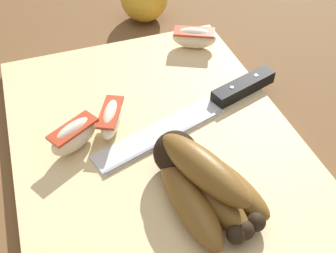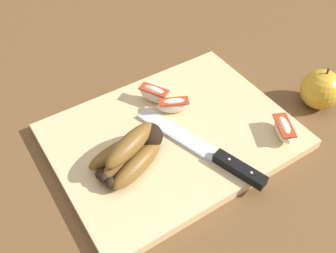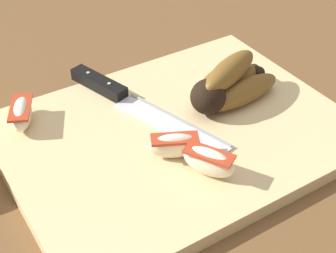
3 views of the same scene
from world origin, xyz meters
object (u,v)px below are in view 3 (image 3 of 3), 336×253
at_px(banana_bunch, 228,84).
at_px(apple_wedge_near, 175,145).
at_px(chefs_knife, 123,97).
at_px(apple_wedge_middle, 22,113).
at_px(apple_wedge_far, 209,161).

height_order(banana_bunch, apple_wedge_near, banana_bunch).
bearing_deg(chefs_knife, apple_wedge_middle, 170.49).
xyz_separation_m(banana_bunch, apple_wedge_near, (-0.13, -0.06, -0.01)).
bearing_deg(apple_wedge_middle, apple_wedge_far, -54.10).
bearing_deg(apple_wedge_near, apple_wedge_middle, 129.71).
height_order(chefs_knife, apple_wedge_far, apple_wedge_far).
xyz_separation_m(banana_bunch, apple_wedge_far, (-0.11, -0.11, -0.00)).
relative_size(banana_bunch, apple_wedge_middle, 2.05).
height_order(chefs_knife, apple_wedge_middle, apple_wedge_middle).
bearing_deg(apple_wedge_middle, banana_bunch, -20.44).
xyz_separation_m(apple_wedge_near, apple_wedge_far, (0.02, -0.05, 0.00)).
relative_size(apple_wedge_middle, apple_wedge_far, 1.06).
relative_size(chefs_knife, apple_wedge_far, 4.10).
xyz_separation_m(chefs_knife, apple_wedge_near, (-0.00, -0.14, 0.01)).
relative_size(banana_bunch, apple_wedge_far, 2.18).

